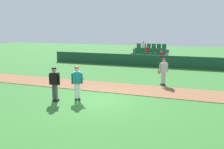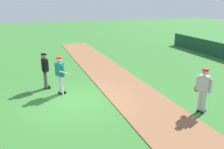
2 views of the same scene
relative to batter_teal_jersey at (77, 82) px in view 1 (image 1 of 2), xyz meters
name	(u,v)px [view 1 (image 1 of 2)]	position (x,y,z in m)	size (l,w,h in m)	color
ground_plane	(98,100)	(1.02, 0.33, -0.97)	(80.00, 80.00, 0.00)	#33702D
infield_dirt_path	(115,88)	(1.02, 3.09, -0.95)	(28.00, 2.48, 0.03)	brown
dugout_fence	(146,61)	(1.02, 12.27, -0.40)	(20.00, 0.16, 1.14)	#19472D
stadium_bleachers	(149,58)	(1.02, 14.15, -0.35)	(3.90, 2.95, 2.30)	slate
batter_teal_jersey	(77,82)	(0.00, 0.00, 0.00)	(0.74, 0.70, 1.76)	white
umpire_home_plate	(55,82)	(-0.98, -0.57, 0.03)	(0.59, 0.33, 1.76)	#4C4C4C
runner_grey_jersey	(163,71)	(3.73, 4.79, -0.01)	(0.64, 0.43, 1.76)	#B2B2B2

